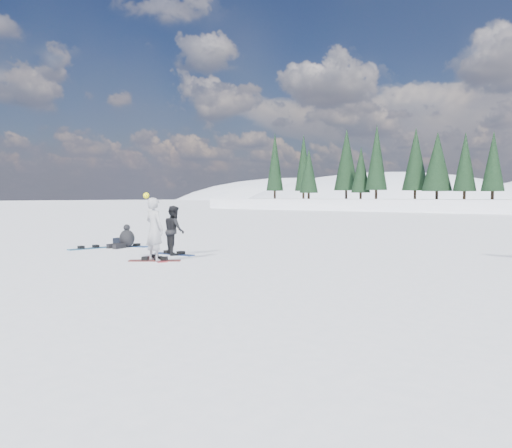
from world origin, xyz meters
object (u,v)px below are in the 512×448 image
at_px(gear_bag, 120,242).
at_px(snowboard_loose_b, 157,259).
at_px(snowboard_loose_c, 131,246).
at_px(seated_rider, 126,239).
at_px(snowboarder_man, 174,230).
at_px(snowboard_loose_a, 89,248).
at_px(snowboarder_woman, 154,229).

height_order(gear_bag, snowboard_loose_b, gear_bag).
relative_size(snowboard_loose_c, snowboard_loose_b, 1.00).
relative_size(seated_rider, gear_bag, 2.33).
xyz_separation_m(snowboarder_man, snowboard_loose_b, (0.55, -1.20, -0.79)).
relative_size(snowboard_loose_b, snowboard_loose_a, 1.00).
bearing_deg(snowboard_loose_a, seated_rider, -20.66).
height_order(snowboarder_woman, snowboard_loose_b, snowboarder_woman).
relative_size(snowboarder_woman, gear_bag, 4.47).
bearing_deg(snowboard_loose_b, gear_bag, -176.99).
bearing_deg(snowboarder_woman, snowboard_loose_a, -6.16).
bearing_deg(gear_bag, snowboard_loose_b, -23.45).
height_order(seated_rider, snowboard_loose_c, seated_rider).
height_order(seated_rider, snowboard_loose_b, seated_rider).
height_order(snowboard_loose_b, snowboard_loose_a, same).
xyz_separation_m(seated_rider, gear_bag, (-0.70, 0.26, -0.18)).
distance_m(snowboarder_woman, gear_bag, 5.17).
height_order(snowboarder_man, snowboard_loose_b, snowboarder_man).
bearing_deg(snowboard_loose_c, snowboard_loose_b, -40.85).
distance_m(snowboarder_woman, seated_rider, 4.41).
distance_m(snowboard_loose_c, snowboard_loose_b, 4.30).
xyz_separation_m(gear_bag, snowboard_loose_a, (0.09, -1.43, -0.14)).
relative_size(snowboarder_man, snowboard_loose_a, 1.07).
distance_m(snowboard_loose_c, snowboard_loose_a, 1.57).
height_order(snowboard_loose_c, snowboard_loose_a, same).
bearing_deg(seated_rider, gear_bag, 152.65).
bearing_deg(snowboarder_woman, snowboarder_man, -59.22).
xyz_separation_m(snowboarder_man, gear_bag, (-3.86, 0.71, -0.65)).
bearing_deg(snowboarder_woman, seated_rider, -22.90).
height_order(seated_rider, snowboard_loose_a, seated_rider).
relative_size(seated_rider, snowboard_loose_a, 0.70).
bearing_deg(snowboarder_woman, snowboard_loose_b, -46.41).
xyz_separation_m(snowboarder_woman, snowboard_loose_c, (-4.05, 2.23, -0.93)).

